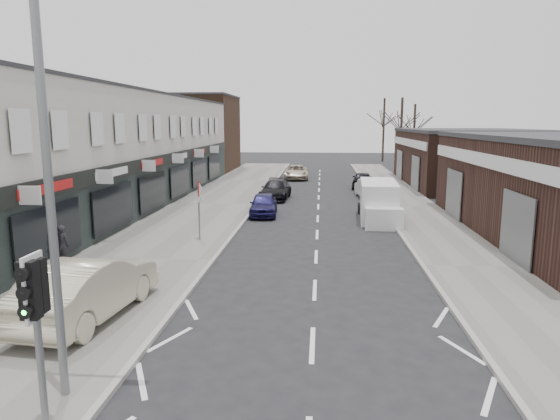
% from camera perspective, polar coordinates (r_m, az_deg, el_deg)
% --- Properties ---
extents(ground, '(160.00, 160.00, 0.00)m').
position_cam_1_polar(ground, '(10.67, 3.50, -19.65)').
color(ground, black).
rests_on(ground, ground).
extents(pavement_left, '(5.50, 64.00, 0.12)m').
position_cam_1_polar(pavement_left, '(32.45, -7.61, 0.65)').
color(pavement_left, slate).
rests_on(pavement_left, ground).
extents(pavement_right, '(3.50, 64.00, 0.12)m').
position_cam_1_polar(pavement_right, '(32.19, 14.68, 0.33)').
color(pavement_right, slate).
rests_on(pavement_right, ground).
extents(shop_terrace_left, '(8.00, 41.00, 7.10)m').
position_cam_1_polar(shop_terrace_left, '(31.89, -20.74, 6.24)').
color(shop_terrace_left, beige).
rests_on(shop_terrace_left, ground).
extents(brick_block_far, '(8.00, 10.00, 8.00)m').
position_cam_1_polar(brick_block_far, '(55.98, -9.49, 8.54)').
color(brick_block_far, '#412A1C').
rests_on(brick_block_far, ground).
extents(right_unit_far, '(10.00, 16.00, 4.50)m').
position_cam_1_polar(right_unit_far, '(45.10, 20.71, 5.49)').
color(right_unit_far, '#39221A').
rests_on(right_unit_far, ground).
extents(tree_far_a, '(3.60, 3.60, 8.00)m').
position_cam_1_polar(tree_far_a, '(58.19, 13.50, 4.50)').
color(tree_far_a, '#382D26').
rests_on(tree_far_a, ground).
extents(tree_far_b, '(3.60, 3.60, 7.50)m').
position_cam_1_polar(tree_far_b, '(64.50, 14.91, 4.95)').
color(tree_far_b, '#382D26').
rests_on(tree_far_b, ground).
extents(tree_far_c, '(3.60, 3.60, 8.50)m').
position_cam_1_polar(tree_far_c, '(69.97, 11.63, 5.45)').
color(tree_far_c, '#382D26').
rests_on(tree_far_c, ground).
extents(traffic_light, '(0.28, 0.60, 3.10)m').
position_cam_1_polar(traffic_light, '(9.03, -26.24, -9.52)').
color(traffic_light, slate).
rests_on(traffic_light, pavement_left).
extents(street_lamp, '(2.23, 0.22, 8.00)m').
position_cam_1_polar(street_lamp, '(9.70, -24.21, 5.26)').
color(street_lamp, slate).
rests_on(street_lamp, pavement_left).
extents(warning_sign, '(0.12, 0.80, 2.70)m').
position_cam_1_polar(warning_sign, '(22.14, -9.20, 1.88)').
color(warning_sign, slate).
rests_on(warning_sign, pavement_left).
extents(white_van, '(2.16, 5.50, 2.10)m').
position_cam_1_polar(white_van, '(27.64, 11.21, 0.88)').
color(white_van, white).
rests_on(white_van, ground).
extents(sedan_on_pavement, '(2.26, 5.13, 1.64)m').
position_cam_1_polar(sedan_on_pavement, '(14.35, -21.06, -8.28)').
color(sedan_on_pavement, beige).
rests_on(sedan_on_pavement, pavement_left).
extents(pedestrian, '(0.61, 0.47, 1.50)m').
position_cam_1_polar(pedestrian, '(19.84, -23.59, -3.69)').
color(pedestrian, black).
rests_on(pedestrian, pavement_left).
extents(parked_car_left_a, '(1.73, 3.82, 1.27)m').
position_cam_1_polar(parked_car_left_a, '(28.58, -1.90, 0.64)').
color(parked_car_left_a, '#181645').
rests_on(parked_car_left_a, ground).
extents(parked_car_left_b, '(2.12, 4.64, 1.32)m').
position_cam_1_polar(parked_car_left_b, '(34.69, -0.51, 2.33)').
color(parked_car_left_b, black).
rests_on(parked_car_left_b, ground).
extents(parked_car_left_c, '(2.41, 4.84, 1.32)m').
position_cam_1_polar(parked_car_left_c, '(47.12, 1.86, 4.35)').
color(parked_car_left_c, beige).
rests_on(parked_car_left_c, ground).
extents(parked_car_right_a, '(1.73, 4.15, 1.33)m').
position_cam_1_polar(parked_car_right_a, '(36.03, 10.04, 2.48)').
color(parked_car_right_a, silver).
rests_on(parked_car_right_a, ground).
extents(parked_car_right_b, '(1.99, 4.09, 1.35)m').
position_cam_1_polar(parked_car_right_b, '(41.11, 9.39, 3.42)').
color(parked_car_right_b, black).
rests_on(parked_car_right_b, ground).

